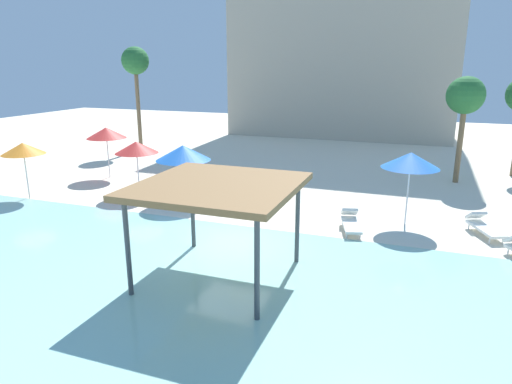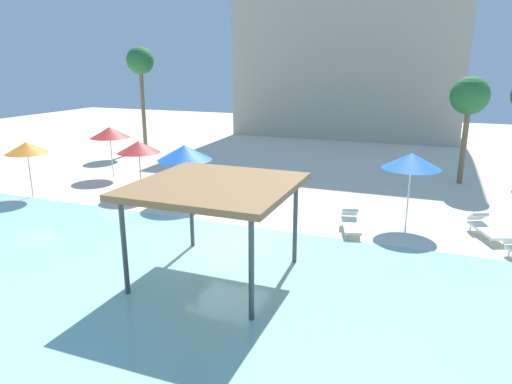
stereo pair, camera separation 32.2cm
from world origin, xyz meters
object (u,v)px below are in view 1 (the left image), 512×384
beach_umbrella_orange_2 (23,149)px  lounge_chair_4 (180,172)px  shade_pavilion (218,189)px  palm_tree_1 (465,97)px  lounge_chair_3 (238,185)px  beach_umbrella_blue_3 (183,153)px  beach_umbrella_red_0 (136,147)px  lounge_chair_2 (483,226)px  beach_umbrella_red_1 (106,133)px  beach_umbrella_blue_4 (411,160)px  lounge_chair_0 (351,222)px  palm_tree_2 (135,64)px  lounge_chair_5 (174,186)px

beach_umbrella_orange_2 → lounge_chair_4: 7.81m
shade_pavilion → beach_umbrella_orange_2: (-11.82, 4.47, -0.35)m
shade_pavilion → palm_tree_1: 16.33m
lounge_chair_3 → beach_umbrella_blue_3: bearing=-9.5°
beach_umbrella_red_0 → lounge_chair_2: bearing=-0.8°
beach_umbrella_red_0 → beach_umbrella_red_1: size_ratio=0.93×
beach_umbrella_blue_4 → palm_tree_1: bearing=74.6°
palm_tree_1 → lounge_chair_3: bearing=-150.5°
beach_umbrella_blue_3 → palm_tree_1: size_ratio=0.48×
shade_pavilion → lounge_chair_4: (-7.20, 10.44, -2.38)m
beach_umbrella_red_0 → lounge_chair_0: size_ratio=1.30×
beach_umbrella_blue_4 → lounge_chair_2: 3.54m
shade_pavilion → palm_tree_2: 22.35m
lounge_chair_3 → palm_tree_2: 14.81m
lounge_chair_3 → beach_umbrella_red_0: bearing=-41.0°
lounge_chair_0 → lounge_chair_2: same height
beach_umbrella_red_0 → beach_umbrella_blue_4: (12.23, -0.07, 0.27)m
beach_umbrella_red_0 → beach_umbrella_orange_2: (-4.45, -2.35, 0.06)m
lounge_chair_2 → beach_umbrella_red_0: bearing=-114.4°
lounge_chair_5 → palm_tree_1: bearing=110.1°
lounge_chair_3 → lounge_chair_4: 4.36m
beach_umbrella_blue_3 → lounge_chair_4: 5.11m
beach_umbrella_blue_4 → lounge_chair_2: size_ratio=1.45×
beach_umbrella_blue_4 → palm_tree_2: size_ratio=0.40×
beach_umbrella_orange_2 → lounge_chair_5: size_ratio=1.34×
beach_umbrella_red_1 → lounge_chair_4: bearing=17.5°
beach_umbrella_blue_3 → lounge_chair_3: 3.50m
lounge_chair_5 → palm_tree_2: palm_tree_2 is taller
lounge_chair_3 → lounge_chair_4: (-4.08, 1.54, 0.00)m
lounge_chair_5 → palm_tree_1: 15.28m
beach_umbrella_blue_3 → lounge_chair_4: bearing=122.2°
lounge_chair_4 → lounge_chair_5: bearing=53.6°
beach_umbrella_blue_3 → lounge_chair_0: bearing=-8.0°
shade_pavilion → lounge_chair_2: bearing=41.1°
beach_umbrella_orange_2 → lounge_chair_2: beach_umbrella_orange_2 is taller
shade_pavilion → beach_umbrella_red_1: bearing=139.8°
beach_umbrella_red_0 → beach_umbrella_blue_3: bearing=-8.1°
lounge_chair_3 → lounge_chair_4: size_ratio=1.02×
lounge_chair_2 → palm_tree_2: palm_tree_2 is taller
lounge_chair_4 → beach_umbrella_blue_4: bearing=102.1°
beach_umbrella_red_0 → lounge_chair_2: 15.10m
beach_umbrella_blue_3 → lounge_chair_0: size_ratio=1.32×
beach_umbrella_red_1 → beach_umbrella_blue_4: beach_umbrella_blue_4 is taller
lounge_chair_2 → lounge_chair_5: same height
lounge_chair_4 → palm_tree_2: 11.12m
lounge_chair_0 → beach_umbrella_red_1: bearing=-121.1°
beach_umbrella_red_1 → beach_umbrella_orange_2: size_ratio=1.05×
shade_pavilion → beach_umbrella_blue_4: size_ratio=1.51×
beach_umbrella_orange_2 → lounge_chair_0: bearing=3.5°
beach_umbrella_orange_2 → beach_umbrella_blue_4: size_ratio=0.92×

